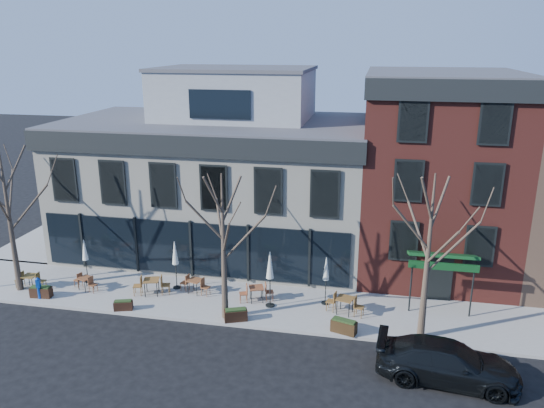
% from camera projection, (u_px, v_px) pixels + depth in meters
% --- Properties ---
extents(ground, '(120.00, 120.00, 0.00)m').
position_uv_depth(ground, '(193.00, 280.00, 29.51)').
color(ground, black).
rests_on(ground, ground).
extents(sidewalk_front, '(33.50, 4.70, 0.15)m').
position_uv_depth(sidewalk_front, '(240.00, 302.00, 26.86)').
color(sidewalk_front, gray).
rests_on(sidewalk_front, ground).
extents(sidewalk_side, '(4.50, 12.00, 0.15)m').
position_uv_depth(sidewalk_side, '(70.00, 229.00, 37.22)').
color(sidewalk_side, gray).
rests_on(sidewalk_side, ground).
extents(corner_building, '(18.39, 10.39, 11.10)m').
position_uv_depth(corner_building, '(218.00, 176.00, 32.85)').
color(corner_building, silver).
rests_on(corner_building, ground).
extents(red_brick_building, '(8.20, 11.78, 11.18)m').
position_uv_depth(red_brick_building, '(436.00, 172.00, 30.07)').
color(red_brick_building, maroon).
rests_on(red_brick_building, ground).
extents(tree_corner, '(3.93, 3.98, 7.92)m').
position_uv_depth(tree_corner, '(9.00, 216.00, 26.85)').
color(tree_corner, '#382B21').
rests_on(tree_corner, sidewalk_front).
extents(tree_mid, '(3.50, 3.55, 7.04)m').
position_uv_depth(tree_mid, '(224.00, 246.00, 24.17)').
color(tree_mid, '#382B21').
rests_on(tree_mid, sidewalk_front).
extents(tree_right, '(3.72, 3.77, 7.48)m').
position_uv_depth(tree_right, '(428.00, 256.00, 22.40)').
color(tree_right, '#382B21').
rests_on(tree_right, sidewalk_front).
extents(parked_sedan, '(5.61, 2.66, 1.58)m').
position_uv_depth(parked_sedan, '(448.00, 362.00, 20.56)').
color(parked_sedan, black).
rests_on(parked_sedan, ground).
extents(call_box, '(0.23, 0.23, 1.18)m').
position_uv_depth(call_box, '(39.00, 287.00, 26.88)').
color(call_box, '#0B3595').
rests_on(call_box, sidewalk_front).
extents(cafe_set_0, '(1.69, 0.70, 0.89)m').
position_uv_depth(cafe_set_0, '(30.00, 280.00, 28.09)').
color(cafe_set_0, brown).
rests_on(cafe_set_0, sidewalk_front).
extents(cafe_set_1, '(1.60, 0.91, 0.83)m').
position_uv_depth(cafe_set_1, '(85.00, 282.00, 27.93)').
color(cafe_set_1, brown).
rests_on(cafe_set_1, sidewalk_front).
extents(cafe_set_2, '(1.98, 0.97, 1.01)m').
position_uv_depth(cafe_set_2, '(152.00, 285.00, 27.36)').
color(cafe_set_2, brown).
rests_on(cafe_set_2, sidewalk_front).
extents(cafe_set_3, '(1.76, 0.83, 0.90)m').
position_uv_depth(cafe_set_3, '(195.00, 285.00, 27.54)').
color(cafe_set_3, brown).
rests_on(cafe_set_3, sidewalk_front).
extents(cafe_set_4, '(1.81, 1.02, 0.93)m').
position_uv_depth(cafe_set_4, '(256.00, 292.00, 26.66)').
color(cafe_set_4, brown).
rests_on(cafe_set_4, sidewalk_front).
extents(cafe_set_5, '(1.93, 0.91, 0.99)m').
position_uv_depth(cafe_set_5, '(345.00, 304.00, 25.44)').
color(cafe_set_5, brown).
rests_on(cafe_set_5, sidewalk_front).
extents(umbrella_0, '(0.39, 0.39, 2.44)m').
position_uv_depth(umbrella_0, '(85.00, 252.00, 28.45)').
color(umbrella_0, black).
rests_on(umbrella_0, sidewalk_front).
extents(umbrella_2, '(0.42, 0.42, 2.64)m').
position_uv_depth(umbrella_2, '(175.00, 256.00, 27.66)').
color(umbrella_2, black).
rests_on(umbrella_2, sidewalk_front).
extents(umbrella_3, '(0.46, 0.46, 2.88)m').
position_uv_depth(umbrella_3, '(270.00, 268.00, 25.69)').
color(umbrella_3, black).
rests_on(umbrella_3, sidewalk_front).
extents(umbrella_4, '(0.40, 0.40, 2.50)m').
position_uv_depth(umbrella_4, '(326.00, 271.00, 26.01)').
color(umbrella_4, black).
rests_on(umbrella_4, sidewalk_front).
extents(planter_0, '(1.10, 0.51, 0.60)m').
position_uv_depth(planter_0, '(41.00, 292.00, 27.13)').
color(planter_0, black).
rests_on(planter_0, sidewalk_front).
extents(planter_1, '(0.96, 0.61, 0.50)m').
position_uv_depth(planter_1, '(123.00, 305.00, 25.85)').
color(planter_1, '#311A10').
rests_on(planter_1, sidewalk_front).
extents(planter_2, '(1.16, 0.80, 0.60)m').
position_uv_depth(planter_2, '(236.00, 315.00, 24.83)').
color(planter_2, black).
rests_on(planter_2, sidewalk_front).
extents(planter_3, '(1.23, 0.77, 0.64)m').
position_uv_depth(planter_3, '(344.00, 326.00, 23.81)').
color(planter_3, '#2F1F0F').
rests_on(planter_3, sidewalk_front).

